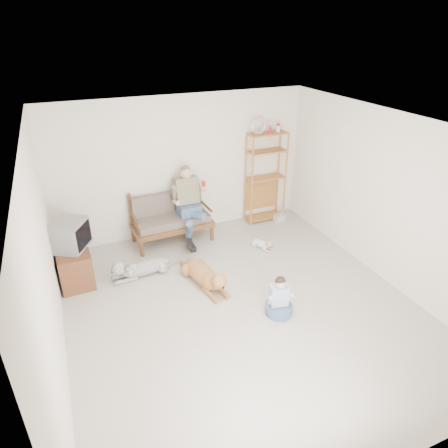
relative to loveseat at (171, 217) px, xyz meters
name	(u,v)px	position (x,y,z in m)	size (l,w,h in m)	color
floor	(242,307)	(0.37, -2.44, -0.49)	(5.50, 5.50, 0.00)	#BBB4A4
ceiling	(246,128)	(0.37, -2.44, 2.21)	(5.50, 5.50, 0.00)	white
wall_back	(182,167)	(0.37, 0.31, 0.86)	(5.00, 5.00, 0.00)	silver
wall_front	(393,377)	(0.37, -5.19, 0.86)	(5.00, 5.00, 0.00)	silver
wall_left	(45,268)	(-2.13, -2.44, 0.86)	(5.50, 5.50, 0.00)	silver
wall_right	(387,199)	(2.87, -2.44, 0.86)	(5.50, 5.50, 0.00)	silver
loveseat	(171,217)	(0.00, 0.00, 0.00)	(1.53, 0.77, 0.95)	brown
man	(190,210)	(0.30, -0.24, 0.20)	(0.56, 0.81, 1.30)	#43557C
etagere	(266,177)	(2.09, 0.11, 0.48)	(0.84, 0.37, 2.19)	#A46833
book_stack	(280,218)	(2.35, -0.12, -0.41)	(0.23, 0.16, 0.14)	silver
tv_stand	(74,264)	(-1.86, -0.71, -0.19)	(0.52, 0.91, 0.60)	brown
crt_tv	(70,235)	(-1.82, -0.70, 0.35)	(0.66, 0.70, 0.46)	slate
wall_outlet	(123,227)	(-0.88, 0.30, -0.19)	(0.12, 0.02, 0.08)	silver
golden_retriever	(205,276)	(0.07, -1.69, -0.31)	(0.51, 1.37, 0.42)	#B0733D
shaggy_dog	(140,268)	(-0.85, -1.01, -0.34)	(1.22, 0.38, 0.36)	white
terrier	(263,244)	(1.49, -1.02, -0.39)	(0.29, 0.55, 0.22)	white
child	(279,300)	(0.81, -2.76, -0.26)	(0.40, 0.40, 0.64)	#43557C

